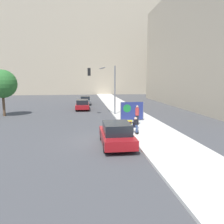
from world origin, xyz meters
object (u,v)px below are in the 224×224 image
car_on_road_midblock (85,100)px  traffic_light_pole (105,82)px  pedestrian_behind (135,112)px  protest_banner (132,111)px  jogger_on_sidewalk (137,115)px  seated_protester (136,125)px  street_tree_near_curb (2,84)px  parked_car_curbside (117,134)px  car_on_road_nearest (82,105)px

car_on_road_midblock → traffic_light_pole: bearing=-79.3°
pedestrian_behind → protest_banner: (-0.38, -0.19, 0.15)m
car_on_road_midblock → jogger_on_sidewalk: bearing=-75.8°
seated_protester → car_on_road_midblock: bearing=115.4°
traffic_light_pole → street_tree_near_curb: 11.51m
pedestrian_behind → parked_car_curbside: size_ratio=0.38×
seated_protester → pedestrian_behind: bearing=92.6°
jogger_on_sidewalk → street_tree_near_curb: bearing=-47.4°
protest_banner → jogger_on_sidewalk: bearing=-88.0°
parked_car_curbside → protest_banner: bearing=70.8°
seated_protester → car_on_road_nearest: bearing=121.2°
car_on_road_nearest → car_on_road_midblock: bearing=86.4°
pedestrian_behind → car_on_road_nearest: pedestrian_behind is taller
traffic_light_pole → parked_car_curbside: 11.95m
protest_banner → traffic_light_pole: traffic_light_pole is taller
traffic_light_pole → parked_car_curbside: (-0.36, -11.52, -3.16)m
jogger_on_sidewalk → parked_car_curbside: bearing=44.4°
street_tree_near_curb → pedestrian_behind: bearing=-19.8°
jogger_on_sidewalk → car_on_road_nearest: size_ratio=0.36×
protest_banner → traffic_light_pole: 5.44m
car_on_road_midblock → street_tree_near_curb: bearing=-130.2°
jogger_on_sidewalk → traffic_light_pole: size_ratio=0.31×
seated_protester → protest_banner: protest_banner is taller
jogger_on_sidewalk → protest_banner: size_ratio=0.75×
jogger_on_sidewalk → traffic_light_pole: traffic_light_pole is taller
pedestrian_behind → street_tree_near_curb: street_tree_near_curb is taller
traffic_light_pole → seated_protester: bearing=-80.7°
pedestrian_behind → traffic_light_pole: 5.54m
pedestrian_behind → street_tree_near_curb: size_ratio=0.31×
traffic_light_pole → car_on_road_midblock: bearing=100.7°
street_tree_near_curb → car_on_road_nearest: bearing=27.0°
jogger_on_sidewalk → car_on_road_midblock: size_ratio=0.37×
car_on_road_nearest → car_on_road_midblock: car_on_road_midblock is taller
traffic_light_pole → pedestrian_behind: bearing=-56.5°
car_on_road_nearest → traffic_light_pole: bearing=-64.5°
parked_car_curbside → traffic_light_pole: bearing=88.2°
seated_protester → pedestrian_behind: size_ratio=0.74×
jogger_on_sidewalk → car_on_road_midblock: jogger_on_sidewalk is taller
traffic_light_pole → parked_car_curbside: size_ratio=1.31×
jogger_on_sidewalk → protest_banner: protest_banner is taller
parked_car_curbside → street_tree_near_curb: (-11.09, 12.66, 2.90)m
street_tree_near_curb → traffic_light_pole: bearing=-5.7°
car_on_road_nearest → car_on_road_midblock: (0.40, 6.40, 0.00)m
jogger_on_sidewalk → pedestrian_behind: jogger_on_sidewalk is taller
pedestrian_behind → protest_banner: 0.45m
seated_protester → protest_banner: bearing=96.4°
parked_car_curbside → street_tree_near_curb: bearing=131.2°
parked_car_curbside → pedestrian_behind: bearing=68.8°
parked_car_curbside → car_on_road_midblock: 23.62m
seated_protester → street_tree_near_curb: street_tree_near_curb is taller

